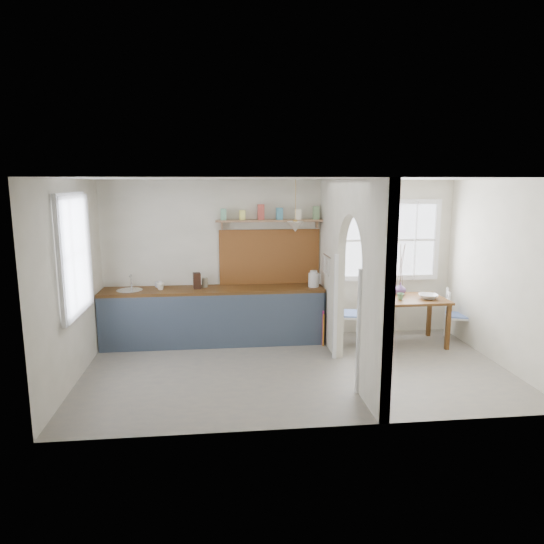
{
  "coord_description": "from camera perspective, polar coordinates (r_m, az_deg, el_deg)",
  "views": [
    {
      "loc": [
        -1.02,
        -6.26,
        2.54
      ],
      "look_at": [
        -0.28,
        0.54,
        1.29
      ],
      "focal_mm": 32.0,
      "sensor_mm": 36.0,
      "label": 1
    }
  ],
  "objects": [
    {
      "name": "bowl",
      "position": [
        8.0,
        17.9,
        -2.76
      ],
      "size": [
        0.37,
        0.37,
        0.07
      ],
      "primitive_type": "imported",
      "rotation": [
        0.0,
        0.0,
        -0.27
      ],
      "color": "silver",
      "rests_on": "dining_table"
    },
    {
      "name": "counter",
      "position": [
        7.87,
        -6.83,
        -5.04
      ],
      "size": [
        3.5,
        0.6,
        0.9
      ],
      "color": "#523312",
      "rests_on": "floor"
    },
    {
      "name": "backsplash",
      "position": [
        7.97,
        -0.28,
        1.8
      ],
      "size": [
        1.65,
        0.03,
        0.9
      ],
      "primitive_type": "cube",
      "color": "brown",
      "rests_on": "walls"
    },
    {
      "name": "chair_left",
      "position": [
        7.82,
        9.11,
        -4.84
      ],
      "size": [
        0.57,
        0.57,
        1.01
      ],
      "primitive_type": null,
      "rotation": [
        0.0,
        0.0,
        -1.85
      ],
      "color": "white",
      "rests_on": "floor"
    },
    {
      "name": "kitchen_window",
      "position": [
        6.59,
        -22.48,
        1.83
      ],
      "size": [
        0.1,
        1.16,
        1.5
      ],
      "primitive_type": null,
      "color": "white",
      "rests_on": "walls"
    },
    {
      "name": "towel_magenta",
      "position": [
        7.75,
        6.01,
        -6.66
      ],
      "size": [
        0.02,
        0.03,
        0.58
      ],
      "primitive_type": "cube",
      "color": "#B42578",
      "rests_on": "counter"
    },
    {
      "name": "shelf",
      "position": [
        7.81,
        -0.22,
        6.41
      ],
      "size": [
        1.75,
        0.2,
        0.21
      ],
      "color": "#8D684D",
      "rests_on": "walls"
    },
    {
      "name": "nook_window",
      "position": [
        8.37,
        13.55,
        3.66
      ],
      "size": [
        1.76,
        0.1,
        1.3
      ],
      "primitive_type": null,
      "color": "white",
      "rests_on": "walls"
    },
    {
      "name": "dining_table",
      "position": [
        8.06,
        15.46,
        -5.56
      ],
      "size": [
        1.21,
        0.81,
        0.75
      ],
      "primitive_type": null,
      "rotation": [
        0.0,
        0.0,
        -0.0
      ],
      "color": "#523312",
      "rests_on": "floor"
    },
    {
      "name": "towel_orange",
      "position": [
        7.73,
        6.06,
        -6.9
      ],
      "size": [
        0.02,
        0.03,
        0.54
      ],
      "primitive_type": "cube",
      "color": "#C16B1C",
      "rests_on": "counter"
    },
    {
      "name": "partition",
      "position": [
        6.64,
        8.89,
        0.82
      ],
      "size": [
        0.12,
        3.2,
        2.6
      ],
      "color": "silver",
      "rests_on": "floor"
    },
    {
      "name": "walls",
      "position": [
        6.46,
        2.98,
        -0.69
      ],
      "size": [
        5.81,
        3.21,
        2.6
      ],
      "color": "silver",
      "rests_on": "floor"
    },
    {
      "name": "vase",
      "position": [
        8.16,
        14.84,
        -1.91
      ],
      "size": [
        0.19,
        0.19,
        0.2
      ],
      "primitive_type": "imported",
      "rotation": [
        0.0,
        0.0,
        -0.03
      ],
      "color": "#533768",
      "rests_on": "dining_table"
    },
    {
      "name": "pendant_lamp",
      "position": [
        7.53,
        2.75,
        5.35
      ],
      "size": [
        0.26,
        0.26,
        0.16
      ],
      "primitive_type": "cone",
      "color": "beige",
      "rests_on": "ceiling"
    },
    {
      "name": "knife_block",
      "position": [
        7.76,
        -8.83,
        -1.01
      ],
      "size": [
        0.13,
        0.17,
        0.24
      ],
      "primitive_type": "cube",
      "rotation": [
        0.0,
        0.0,
        0.14
      ],
      "color": "black",
      "rests_on": "counter"
    },
    {
      "name": "mug_b",
      "position": [
        7.91,
        -13.19,
        -1.48
      ],
      "size": [
        0.14,
        0.14,
        0.1
      ],
      "primitive_type": "imported",
      "rotation": [
        0.0,
        0.0,
        -0.13
      ],
      "color": "white",
      "rests_on": "counter"
    },
    {
      "name": "kettle",
      "position": [
        7.8,
        4.91,
        -0.78
      ],
      "size": [
        0.27,
        0.25,
        0.27
      ],
      "primitive_type": null,
      "rotation": [
        0.0,
        0.0,
        0.4
      ],
      "color": "silver",
      "rests_on": "counter"
    },
    {
      "name": "utensil_rail",
      "position": [
        7.42,
        6.54,
        1.88
      ],
      "size": [
        0.02,
        0.5,
        0.02
      ],
      "primitive_type": "cylinder",
      "rotation": [
        1.57,
        0.0,
        0.0
      ],
      "color": "silver",
      "rests_on": "partition"
    },
    {
      "name": "jar",
      "position": [
        7.84,
        -7.9,
        -1.22
      ],
      "size": [
        0.1,
        0.1,
        0.15
      ],
      "primitive_type": "cylinder",
      "rotation": [
        0.0,
        0.0,
        0.04
      ],
      "color": "gray",
      "rests_on": "counter"
    },
    {
      "name": "plate",
      "position": [
        7.79,
        13.19,
        -3.09
      ],
      "size": [
        0.22,
        0.22,
        0.02
      ],
      "primitive_type": "cylinder",
      "rotation": [
        0.0,
        0.0,
        0.08
      ],
      "color": "black",
      "rests_on": "dining_table"
    },
    {
      "name": "table_cup",
      "position": [
        7.82,
        14.87,
        -2.8
      ],
      "size": [
        0.11,
        0.11,
        0.1
      ],
      "primitive_type": "imported",
      "rotation": [
        0.0,
        0.0,
        0.06
      ],
      "color": "#609366",
      "rests_on": "dining_table"
    },
    {
      "name": "mug_a",
      "position": [
        7.77,
        -12.98,
        -1.66
      ],
      "size": [
        0.15,
        0.15,
        0.11
      ],
      "primitive_type": "imported",
      "rotation": [
        0.0,
        0.0,
        0.41
      ],
      "color": "white",
      "rests_on": "counter"
    },
    {
      "name": "chair_right",
      "position": [
        8.5,
        21.04,
        -4.78
      ],
      "size": [
        0.49,
        0.49,
        0.83
      ],
      "primitive_type": null,
      "rotation": [
        0.0,
        0.0,
        1.22
      ],
      "color": "white",
      "rests_on": "floor"
    },
    {
      "name": "sink",
      "position": [
        7.86,
        -16.41,
        -2.15
      ],
      "size": [
        0.4,
        0.4,
        0.02
      ],
      "primitive_type": "cylinder",
      "color": "silver",
      "rests_on": "counter"
    },
    {
      "name": "ceiling",
      "position": [
        6.34,
        3.09,
        10.91
      ],
      "size": [
        5.8,
        3.2,
        0.01
      ],
      "primitive_type": "cube",
      "color": "silver",
      "rests_on": "walls"
    },
    {
      "name": "floor",
      "position": [
        6.83,
        2.88,
        -11.45
      ],
      "size": [
        5.8,
        3.2,
        0.01
      ],
      "primitive_type": "cube",
      "color": "gray",
      "rests_on": "ground"
    }
  ]
}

